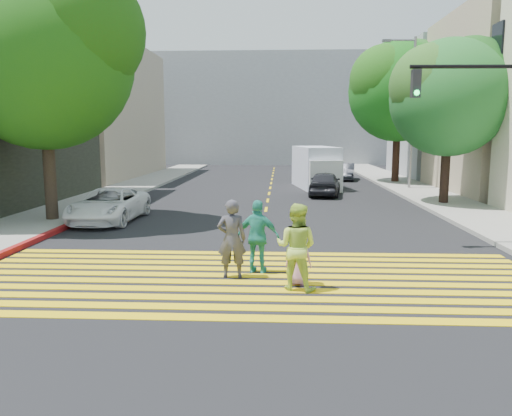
# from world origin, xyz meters

# --- Properties ---
(ground) EXTENTS (120.00, 120.00, 0.00)m
(ground) POSITION_xyz_m (0.00, 0.00, 0.00)
(ground) COLOR black
(sidewalk_left) EXTENTS (3.00, 40.00, 0.15)m
(sidewalk_left) POSITION_xyz_m (-8.50, 22.00, 0.07)
(sidewalk_left) COLOR gray
(sidewalk_left) RESTS_ON ground
(sidewalk_right) EXTENTS (3.00, 60.00, 0.15)m
(sidewalk_right) POSITION_xyz_m (8.50, 15.00, 0.07)
(sidewalk_right) COLOR gray
(sidewalk_right) RESTS_ON ground
(curb_red) EXTENTS (0.20, 8.00, 0.16)m
(curb_red) POSITION_xyz_m (-6.90, 6.00, 0.08)
(curb_red) COLOR maroon
(curb_red) RESTS_ON ground
(crosswalk) EXTENTS (13.40, 5.30, 0.01)m
(crosswalk) POSITION_xyz_m (0.00, 1.28, 0.01)
(crosswalk) COLOR yellow
(crosswalk) RESTS_ON ground
(lane_line) EXTENTS (0.12, 34.40, 0.01)m
(lane_line) POSITION_xyz_m (0.00, 22.50, 0.01)
(lane_line) COLOR yellow
(lane_line) RESTS_ON ground
(building_left_tan) EXTENTS (12.00, 16.00, 10.00)m
(building_left_tan) POSITION_xyz_m (-16.00, 28.00, 5.00)
(building_left_tan) COLOR tan
(building_left_tan) RESTS_ON ground
(building_right_grey) EXTENTS (10.00, 10.00, 10.00)m
(building_right_grey) POSITION_xyz_m (15.00, 30.00, 5.00)
(building_right_grey) COLOR gray
(building_right_grey) RESTS_ON ground
(backdrop_block) EXTENTS (30.00, 8.00, 12.00)m
(backdrop_block) POSITION_xyz_m (0.00, 48.00, 6.00)
(backdrop_block) COLOR gray
(backdrop_block) RESTS_ON ground
(tree_left) EXTENTS (8.55, 8.26, 9.36)m
(tree_left) POSITION_xyz_m (-7.85, 8.31, 6.31)
(tree_left) COLOR black
(tree_left) RESTS_ON ground
(tree_right_near) EXTENTS (6.12, 5.79, 7.70)m
(tree_right_near) POSITION_xyz_m (8.31, 13.68, 5.21)
(tree_right_near) COLOR black
(tree_right_near) RESTS_ON ground
(tree_right_far) EXTENTS (8.48, 8.40, 9.54)m
(tree_right_far) POSITION_xyz_m (8.44, 24.26, 6.44)
(tree_right_far) COLOR black
(tree_right_far) RESTS_ON ground
(pedestrian_man) EXTENTS (0.70, 0.49, 1.83)m
(pedestrian_man) POSITION_xyz_m (-0.48, 1.42, 0.92)
(pedestrian_man) COLOR #3F3E47
(pedestrian_man) RESTS_ON ground
(pedestrian_woman) EXTENTS (1.08, 0.96, 1.86)m
(pedestrian_woman) POSITION_xyz_m (0.98, 0.58, 0.93)
(pedestrian_woman) COLOR #B7DA4D
(pedestrian_woman) RESTS_ON ground
(pedestrian_child) EXTENTS (0.65, 0.49, 1.20)m
(pedestrian_child) POSITION_xyz_m (1.03, 0.90, 0.60)
(pedestrian_child) COLOR pink
(pedestrian_child) RESTS_ON ground
(pedestrian_extra) EXTENTS (1.10, 0.64, 1.76)m
(pedestrian_extra) POSITION_xyz_m (0.11, 1.83, 0.88)
(pedestrian_extra) COLOR teal
(pedestrian_extra) RESTS_ON ground
(white_sedan) EXTENTS (2.22, 4.62, 1.27)m
(white_sedan) POSITION_xyz_m (-5.88, 8.65, 0.63)
(white_sedan) COLOR white
(white_sedan) RESTS_ON ground
(dark_car_near) EXTENTS (2.13, 4.09, 1.33)m
(dark_car_near) POSITION_xyz_m (3.04, 17.21, 0.66)
(dark_car_near) COLOR black
(dark_car_near) RESTS_ON ground
(silver_car) EXTENTS (2.28, 4.53, 1.26)m
(silver_car) POSITION_xyz_m (3.14, 30.70, 0.63)
(silver_car) COLOR #A4A4A4
(silver_car) RESTS_ON ground
(dark_car_parked) EXTENTS (1.85, 3.83, 1.21)m
(dark_car_parked) POSITION_xyz_m (5.32, 26.62, 0.61)
(dark_car_parked) COLOR #22232B
(dark_car_parked) RESTS_ON ground
(white_van) EXTENTS (2.81, 5.62, 2.54)m
(white_van) POSITION_xyz_m (2.84, 21.02, 1.20)
(white_van) COLOR white
(white_van) RESTS_ON ground
(traffic_signal) EXTENTS (3.77, 0.40, 5.53)m
(traffic_signal) POSITION_xyz_m (6.88, 4.77, 3.58)
(traffic_signal) COLOR black
(traffic_signal) RESTS_ON ground
(street_lamp) EXTENTS (2.00, 0.35, 8.83)m
(street_lamp) POSITION_xyz_m (8.10, 20.18, 5.07)
(street_lamp) COLOR gray
(street_lamp) RESTS_ON ground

